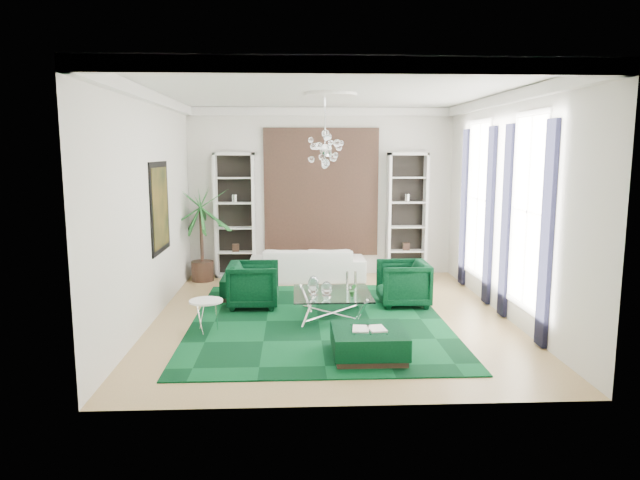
{
  "coord_description": "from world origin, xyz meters",
  "views": [
    {
      "loc": [
        -0.63,
        -9.5,
        2.82
      ],
      "look_at": [
        -0.16,
        0.5,
        1.26
      ],
      "focal_mm": 32.0,
      "sensor_mm": 36.0,
      "label": 1
    }
  ],
  "objects_px": {
    "coffee_table": "(332,305)",
    "palm": "(201,221)",
    "side_table": "(207,317)",
    "armchair_left": "(254,285)",
    "armchair_right": "(403,283)",
    "ottoman_side": "(247,287)",
    "sofa": "(307,264)",
    "ottoman_front": "(369,343)"
  },
  "relations": [
    {
      "from": "palm",
      "to": "ottoman_front",
      "type": "bearing_deg",
      "value": -58.14
    },
    {
      "from": "coffee_table",
      "to": "side_table",
      "type": "height_order",
      "value": "side_table"
    },
    {
      "from": "sofa",
      "to": "armchair_right",
      "type": "height_order",
      "value": "armchair_right"
    },
    {
      "from": "coffee_table",
      "to": "palm",
      "type": "distance_m",
      "value": 4.15
    },
    {
      "from": "armchair_right",
      "to": "coffee_table",
      "type": "distance_m",
      "value": 1.58
    },
    {
      "from": "sofa",
      "to": "armchair_right",
      "type": "bearing_deg",
      "value": 128.48
    },
    {
      "from": "sofa",
      "to": "ottoman_side",
      "type": "relative_size",
      "value": 2.66
    },
    {
      "from": "side_table",
      "to": "palm",
      "type": "height_order",
      "value": "palm"
    },
    {
      "from": "armchair_right",
      "to": "palm",
      "type": "height_order",
      "value": "palm"
    },
    {
      "from": "ottoman_side",
      "to": "sofa",
      "type": "bearing_deg",
      "value": 49.85
    },
    {
      "from": "sofa",
      "to": "armchair_left",
      "type": "relative_size",
      "value": 2.74
    },
    {
      "from": "armchair_left",
      "to": "coffee_table",
      "type": "height_order",
      "value": "armchair_left"
    },
    {
      "from": "side_table",
      "to": "ottoman_front",
      "type": "bearing_deg",
      "value": -26.96
    },
    {
      "from": "armchair_right",
      "to": "ottoman_front",
      "type": "distance_m",
      "value": 2.84
    },
    {
      "from": "coffee_table",
      "to": "palm",
      "type": "bearing_deg",
      "value": 131.62
    },
    {
      "from": "palm",
      "to": "side_table",
      "type": "bearing_deg",
      "value": -80.19
    },
    {
      "from": "ottoman_front",
      "to": "side_table",
      "type": "distance_m",
      "value": 2.7
    },
    {
      "from": "armchair_left",
      "to": "armchair_right",
      "type": "relative_size",
      "value": 1.0
    },
    {
      "from": "ottoman_side",
      "to": "side_table",
      "type": "bearing_deg",
      "value": -102.04
    },
    {
      "from": "ottoman_front",
      "to": "palm",
      "type": "bearing_deg",
      "value": 121.86
    },
    {
      "from": "sofa",
      "to": "ottoman_side",
      "type": "bearing_deg",
      "value": 49.85
    },
    {
      "from": "sofa",
      "to": "armchair_right",
      "type": "xyz_separation_m",
      "value": [
        1.71,
        -2.15,
        0.05
      ]
    },
    {
      "from": "side_table",
      "to": "palm",
      "type": "bearing_deg",
      "value": 99.81
    },
    {
      "from": "sofa",
      "to": "side_table",
      "type": "bearing_deg",
      "value": 64.96
    },
    {
      "from": "ottoman_side",
      "to": "coffee_table",
      "type": "bearing_deg",
      "value": -43.19
    },
    {
      "from": "armchair_right",
      "to": "sofa",
      "type": "bearing_deg",
      "value": -141.52
    },
    {
      "from": "armchair_left",
      "to": "palm",
      "type": "xyz_separation_m",
      "value": [
        -1.28,
        2.21,
        0.91
      ]
    },
    {
      "from": "palm",
      "to": "armchair_left",
      "type": "bearing_deg",
      "value": -59.98
    },
    {
      "from": "sofa",
      "to": "armchair_right",
      "type": "distance_m",
      "value": 2.75
    },
    {
      "from": "sofa",
      "to": "armchair_left",
      "type": "bearing_deg",
      "value": 64.26
    },
    {
      "from": "sofa",
      "to": "palm",
      "type": "xyz_separation_m",
      "value": [
        -2.31,
        0.07,
        0.96
      ]
    },
    {
      "from": "ottoman_side",
      "to": "palm",
      "type": "height_order",
      "value": "palm"
    },
    {
      "from": "sofa",
      "to": "palm",
      "type": "bearing_deg",
      "value": -1.86
    },
    {
      "from": "armchair_right",
      "to": "ottoman_side",
      "type": "bearing_deg",
      "value": -103.58
    },
    {
      "from": "armchair_right",
      "to": "side_table",
      "type": "xyz_separation_m",
      "value": [
        -3.39,
        -1.44,
        -0.16
      ]
    },
    {
      "from": "sofa",
      "to": "side_table",
      "type": "xyz_separation_m",
      "value": [
        -1.68,
        -3.59,
        -0.11
      ]
    },
    {
      "from": "palm",
      "to": "sofa",
      "type": "bearing_deg",
      "value": -1.86
    },
    {
      "from": "ottoman_side",
      "to": "ottoman_front",
      "type": "bearing_deg",
      "value": -59.97
    },
    {
      "from": "armchair_left",
      "to": "side_table",
      "type": "height_order",
      "value": "armchair_left"
    },
    {
      "from": "side_table",
      "to": "sofa",
      "type": "bearing_deg",
      "value": 64.96
    },
    {
      "from": "coffee_table",
      "to": "ottoman_side",
      "type": "distance_m",
      "value": 2.15
    },
    {
      "from": "armchair_right",
      "to": "ottoman_front",
      "type": "bearing_deg",
      "value": -20.33
    }
  ]
}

